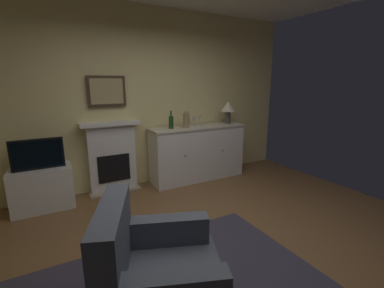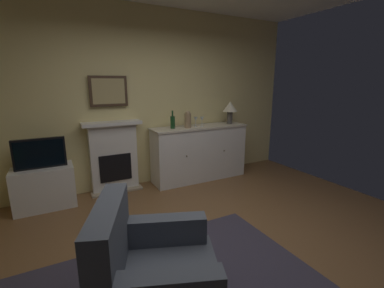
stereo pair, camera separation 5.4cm
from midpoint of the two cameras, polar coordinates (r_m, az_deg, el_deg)
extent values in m
cube|color=brown|center=(2.96, 6.18, -22.52)|extent=(5.52, 4.44, 0.10)
cube|color=#EAD68C|center=(4.39, -9.71, 9.64)|extent=(5.52, 0.06, 2.83)
cube|color=white|center=(4.28, -16.26, -2.91)|extent=(0.70, 0.18, 1.05)
cube|color=tan|center=(4.35, -15.54, -9.71)|extent=(0.77, 0.20, 0.03)
cube|color=black|center=(4.23, -15.87, -4.99)|extent=(0.48, 0.02, 0.42)
cube|color=white|center=(4.13, -16.66, 4.33)|extent=(0.87, 0.27, 0.05)
cube|color=#473323|center=(4.16, -17.30, 10.88)|extent=(0.55, 0.03, 0.45)
cube|color=tan|center=(4.14, -17.25, 10.87)|extent=(0.47, 0.01, 0.37)
cube|color=white|center=(4.61, 1.92, -2.09)|extent=(1.66, 0.45, 0.91)
cube|color=beige|center=(4.51, 1.96, 3.70)|extent=(1.69, 0.48, 0.03)
sphere|color=brown|center=(4.23, -0.79, -2.63)|extent=(0.02, 0.02, 0.02)
sphere|color=brown|center=(4.60, 7.34, -1.45)|extent=(0.02, 0.02, 0.02)
cylinder|color=#4C4742|center=(4.83, 8.50, 5.70)|extent=(0.10, 0.10, 0.22)
cone|color=#EFE5C6|center=(4.81, 8.58, 8.06)|extent=(0.26, 0.26, 0.18)
cylinder|color=#193F1E|center=(4.27, -3.86, 4.70)|extent=(0.08, 0.08, 0.20)
cylinder|color=#193F1E|center=(4.25, -3.89, 6.63)|extent=(0.03, 0.03, 0.09)
cylinder|color=silver|center=(4.45, 1.14, 3.81)|extent=(0.06, 0.06, 0.00)
cylinder|color=silver|center=(4.45, 1.14, 4.41)|extent=(0.01, 0.01, 0.09)
cone|color=silver|center=(4.43, 1.15, 5.43)|extent=(0.07, 0.07, 0.07)
cylinder|color=silver|center=(4.49, 2.51, 3.87)|extent=(0.06, 0.06, 0.00)
cylinder|color=silver|center=(4.48, 2.51, 4.47)|extent=(0.01, 0.01, 0.09)
cone|color=silver|center=(4.47, 2.52, 5.48)|extent=(0.07, 0.07, 0.07)
cylinder|color=#9E7F5B|center=(4.33, -0.56, 5.11)|extent=(0.11, 0.11, 0.24)
sphere|color=#9E7F5B|center=(4.31, -0.57, 6.69)|extent=(0.08, 0.08, 0.08)
cube|color=white|center=(4.12, -29.02, -8.24)|extent=(0.75, 0.42, 0.57)
cube|color=black|center=(3.96, -29.81, -1.78)|extent=(0.62, 0.06, 0.40)
cube|color=black|center=(3.93, -29.82, -1.89)|extent=(0.57, 0.01, 0.35)
cube|color=#474C56|center=(1.89, -16.65, -19.51)|extent=(0.42, 0.77, 0.50)
cube|color=#474C56|center=(2.21, -6.05, -18.10)|extent=(0.72, 0.39, 0.22)
cylinder|color=#473323|center=(2.52, 2.97, -27.05)|extent=(0.05, 0.05, 0.10)
cylinder|color=#473323|center=(2.52, -14.51, -27.53)|extent=(0.05, 0.05, 0.10)
camera|label=1|loc=(0.03, -89.48, 0.12)|focal=24.58mm
camera|label=2|loc=(0.03, 90.52, -0.12)|focal=24.58mm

